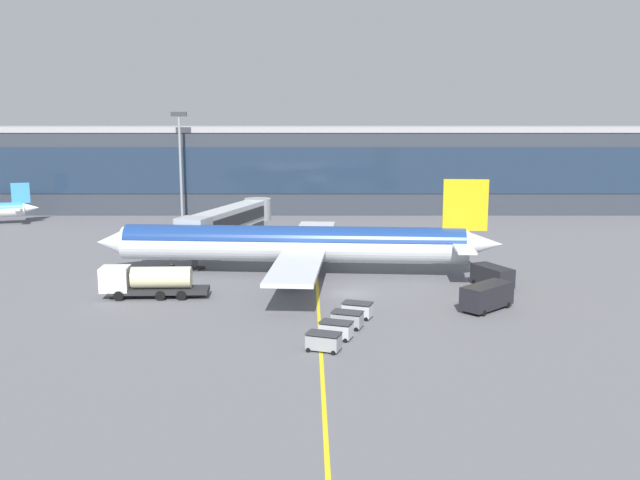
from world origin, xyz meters
TOP-DOWN VIEW (x-y plane):
  - ground_plane at (0.00, 0.00)m, footprint 700.00×700.00m
  - apron_lead_in_line at (-3.44, 2.00)m, footprint 1.71×79.99m
  - terminal_building at (2.81, 66.05)m, footprint 190.57×17.64m
  - main_airliner at (-5.98, 8.59)m, footprint 47.32×37.76m
  - jet_bridge at (-15.04, 21.45)m, footprint 10.19×22.73m
  - fuel_tanker at (-20.71, -1.63)m, footprint 10.89×3.01m
  - crew_van at (15.52, 2.67)m, footprint 4.06×5.42m
  - lavatory_truck at (12.87, -6.11)m, footprint 5.81×5.64m
  - baggage_cart_0 at (-2.86, -18.00)m, footprint 3.01×2.33m
  - baggage_cart_1 at (-1.81, -14.98)m, footprint 3.01×2.33m
  - baggage_cart_2 at (-0.77, -11.95)m, footprint 3.01×2.33m
  - baggage_cart_3 at (0.28, -8.93)m, footprint 3.01×2.33m
  - apron_light_mast_0 at (-28.03, 54.09)m, footprint 2.80×0.50m

SIDE VIEW (x-z plane):
  - ground_plane at x=0.00m, z-range 0.00..0.00m
  - apron_lead_in_line at x=-3.44m, z-range 0.00..0.01m
  - baggage_cart_0 at x=-2.86m, z-range 0.04..1.52m
  - baggage_cart_1 at x=-1.81m, z-range 0.04..1.52m
  - baggage_cart_2 at x=-0.77m, z-range 0.04..1.52m
  - baggage_cart_3 at x=0.28m, z-range 0.04..1.52m
  - crew_van at x=15.52m, z-range 0.16..2.46m
  - lavatory_truck at x=12.87m, z-range 0.17..2.67m
  - fuel_tanker at x=-20.71m, z-range 0.12..3.37m
  - main_airliner at x=-5.98m, z-range -1.92..9.36m
  - jet_bridge at x=-15.04m, z-range 1.53..7.95m
  - terminal_building at x=2.81m, z-range 0.02..16.21m
  - apron_light_mast_0 at x=-28.03m, z-range 1.89..20.82m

